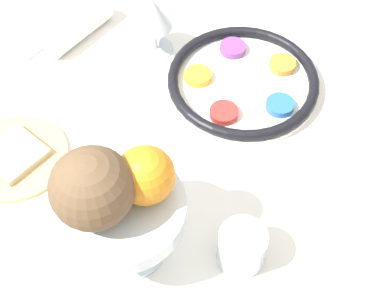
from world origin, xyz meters
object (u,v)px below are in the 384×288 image
fruit_stand (123,214)px  napkin_roll (78,27)px  seder_plate (243,81)px  bread_plate (15,156)px  cup_near (242,247)px  orange_fruit (145,175)px  wine_glass (153,15)px  coconut (92,188)px

fruit_stand → napkin_roll: 0.50m
napkin_roll → seder_plate: bearing=93.0°
bread_plate → cup_near: size_ratio=2.50×
orange_fruit → napkin_roll: orange_fruit is taller
seder_plate → wine_glass: 0.21m
seder_plate → fruit_stand: 0.40m
bread_plate → napkin_roll: (-0.31, -0.07, 0.02)m
seder_plate → wine_glass: bearing=-95.0°
fruit_stand → bread_plate: bearing=-102.3°
wine_glass → coconut: coconut is taller
coconut → cup_near: bearing=113.5°
napkin_roll → orange_fruit: bearing=46.7°
bread_plate → cup_near: 0.42m
wine_glass → napkin_roll: 0.18m
orange_fruit → napkin_roll: (-0.34, -0.36, -0.15)m
orange_fruit → cup_near: bearing=100.4°
orange_fruit → coconut: bearing=-39.4°
seder_plate → coconut: size_ratio=2.60×
bread_plate → cup_near: (-0.00, 0.42, 0.03)m
napkin_roll → cup_near: 0.58m
fruit_stand → cup_near: 0.18m
seder_plate → coconut: (0.41, -0.05, 0.17)m
fruit_stand → napkin_roll: bearing=-137.9°
fruit_stand → coconut: size_ratio=1.63×
seder_plate → fruit_stand: (0.39, -0.03, 0.09)m
seder_plate → cup_near: size_ratio=3.98×
seder_plate → orange_fruit: orange_fruit is taller
wine_glass → bread_plate: 0.37m
wine_glass → cup_near: wine_glass is taller
orange_fruit → cup_near: 0.20m
wine_glass → seder_plate: bearing=85.0°
wine_glass → napkin_roll: bearing=-77.3°
fruit_stand → orange_fruit: 0.08m
orange_fruit → bread_plate: bearing=-94.8°
seder_plate → cup_near: 0.36m
seder_plate → wine_glass: size_ratio=2.29×
bread_plate → napkin_roll: size_ratio=1.10×
seder_plate → fruit_stand: size_ratio=1.60×
orange_fruit → coconut: coconut is taller
fruit_stand → cup_near: (-0.06, 0.16, -0.07)m
wine_glass → napkin_roll: size_ratio=0.76×
orange_fruit → napkin_roll: size_ratio=0.49×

